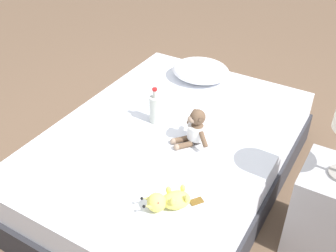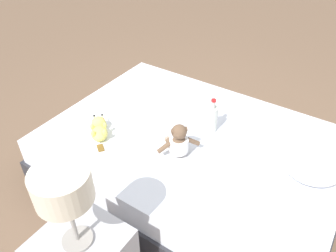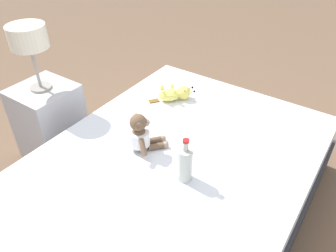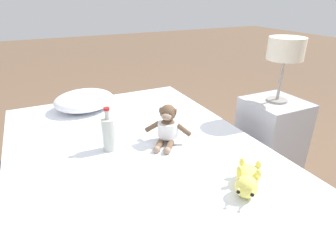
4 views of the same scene
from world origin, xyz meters
name	(u,v)px [view 3 (image 3 of 4)]	position (x,y,z in m)	size (l,w,h in m)	color
ground_plane	(169,212)	(0.00, 0.00, 0.00)	(16.00, 16.00, 0.00)	brown
bed	(170,189)	(0.00, 0.00, 0.21)	(1.44, 2.01, 0.43)	#2D2D33
plush_monkey	(141,135)	(0.20, 0.00, 0.53)	(0.26, 0.25, 0.24)	brown
plush_yellow_creature	(175,94)	(0.33, -0.56, 0.48)	(0.27, 0.27, 0.10)	#EAE066
glass_bottle	(185,164)	(-0.14, 0.06, 0.53)	(0.08, 0.08, 0.26)	#B7BCB2
nightstand	(50,122)	(1.05, 0.00, 0.28)	(0.39, 0.39, 0.55)	#B2B2B7
bedside_lamp	(28,39)	(1.05, 0.00, 0.90)	(0.24, 0.24, 0.44)	gray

